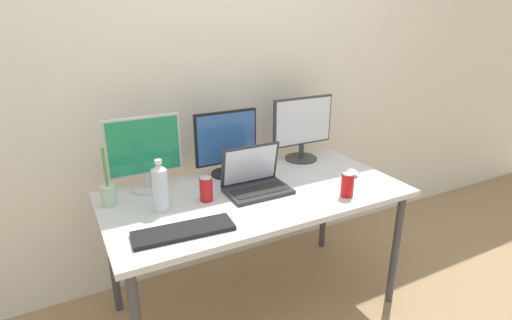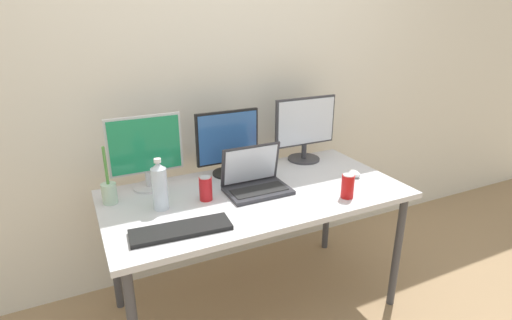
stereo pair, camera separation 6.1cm
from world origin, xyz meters
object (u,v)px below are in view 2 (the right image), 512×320
object	(u,v)px
monitor_left	(146,150)
bamboo_vase	(109,192)
mouse_by_keyboard	(354,174)
soda_can_near_keyboard	(206,188)
monitor_right	(305,127)
monitor_center	(228,142)
keyboard_main	(181,230)
work_desk	(256,202)
soda_can_by_laptop	(348,186)
laptop_silver	(255,180)
water_bottle	(160,186)

from	to	relation	value
monitor_left	bamboo_vase	distance (m)	0.28
mouse_by_keyboard	soda_can_near_keyboard	bearing A→B (deg)	-179.62
monitor_left	bamboo_vase	size ratio (longest dim) A/B	1.35
monitor_right	soda_can_near_keyboard	world-z (taller)	monitor_right
monitor_center	monitor_right	distance (m)	0.53
monitor_left	mouse_by_keyboard	bearing A→B (deg)	-17.86
mouse_by_keyboard	keyboard_main	bearing A→B (deg)	-165.17
mouse_by_keyboard	monitor_right	bearing A→B (deg)	112.76
work_desk	monitor_left	xyz separation A→B (m)	(-0.50, 0.30, 0.28)
monitor_center	bamboo_vase	xyz separation A→B (m)	(-0.68, -0.09, -0.14)
soda_can_near_keyboard	soda_can_by_laptop	distance (m)	0.72
monitor_center	monitor_right	bearing A→B (deg)	1.49
monitor_left	mouse_by_keyboard	xyz separation A→B (m)	(1.11, -0.36, -0.20)
monitor_center	soda_can_near_keyboard	distance (m)	0.38
soda_can_by_laptop	monitor_right	bearing A→B (deg)	80.08
mouse_by_keyboard	bamboo_vase	world-z (taller)	bamboo_vase
monitor_center	keyboard_main	bearing A→B (deg)	-129.85
soda_can_near_keyboard	monitor_center	bearing A→B (deg)	49.09
keyboard_main	mouse_by_keyboard	size ratio (longest dim) A/B	4.68
monitor_left	keyboard_main	distance (m)	0.57
monitor_left	soda_can_by_laptop	size ratio (longest dim) A/B	3.20
laptop_silver	keyboard_main	size ratio (longest dim) A/B	0.76
water_bottle	laptop_silver	bearing A→B (deg)	-0.69
monitor_left	laptop_silver	bearing A→B (deg)	-28.46
monitor_left	soda_can_near_keyboard	size ratio (longest dim) A/B	3.20
keyboard_main	mouse_by_keyboard	world-z (taller)	mouse_by_keyboard
mouse_by_keyboard	soda_can_near_keyboard	world-z (taller)	soda_can_near_keyboard
bamboo_vase	keyboard_main	bearing A→B (deg)	-60.68
mouse_by_keyboard	soda_can_near_keyboard	distance (m)	0.88
work_desk	laptop_silver	size ratio (longest dim) A/B	4.74
monitor_center	work_desk	bearing A→B (deg)	-82.43
work_desk	soda_can_near_keyboard	distance (m)	0.30
bamboo_vase	laptop_silver	bearing A→B (deg)	-13.83
laptop_silver	water_bottle	xyz separation A→B (m)	(-0.50, 0.01, 0.06)
monitor_right	water_bottle	xyz separation A→B (m)	(-0.99, -0.28, -0.10)
soda_can_by_laptop	keyboard_main	bearing A→B (deg)	177.61
monitor_left	soda_can_near_keyboard	distance (m)	0.39
laptop_silver	soda_can_by_laptop	size ratio (longest dim) A/B	2.65
monitor_left	soda_can_by_laptop	world-z (taller)	monitor_left
laptop_silver	monitor_left	bearing A→B (deg)	151.54
monitor_right	mouse_by_keyboard	distance (m)	0.43
monitor_right	mouse_by_keyboard	bearing A→B (deg)	-73.14
keyboard_main	monitor_right	bearing A→B (deg)	33.35
laptop_silver	soda_can_near_keyboard	xyz separation A→B (m)	(-0.28, 0.00, 0.01)
laptop_silver	soda_can_near_keyboard	world-z (taller)	laptop_silver
work_desk	monitor_center	size ratio (longest dim) A/B	4.15
keyboard_main	bamboo_vase	size ratio (longest dim) A/B	1.47
work_desk	laptop_silver	distance (m)	0.12
laptop_silver	bamboo_vase	xyz separation A→B (m)	(-0.72, 0.18, 0.01)
soda_can_by_laptop	laptop_silver	bearing A→B (deg)	143.47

